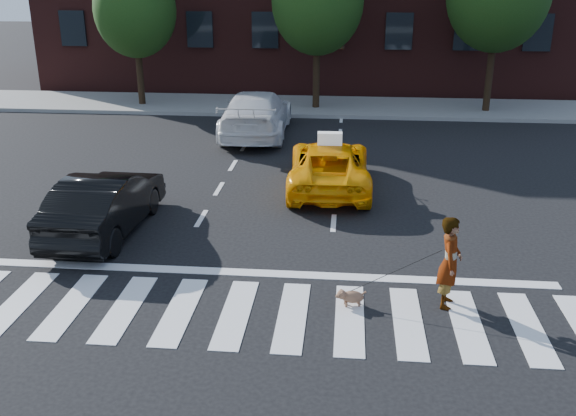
{
  "coord_description": "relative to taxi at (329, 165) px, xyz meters",
  "views": [
    {
      "loc": [
        1.85,
        -9.76,
        5.74
      ],
      "look_at": [
        0.7,
        2.42,
        1.1
      ],
      "focal_mm": 40.0,
      "sensor_mm": 36.0,
      "label": 1
    }
  ],
  "objects": [
    {
      "name": "taxi",
      "position": [
        0.0,
        0.0,
        0.0
      ],
      "size": [
        2.27,
        4.69,
        1.29
      ],
      "primitive_type": "imported",
      "rotation": [
        0.0,
        0.0,
        3.17
      ],
      "color": "#F59D05",
      "rests_on": "ground"
    },
    {
      "name": "crosswalk",
      "position": [
        -1.4,
        -7.0,
        -0.64
      ],
      "size": [
        13.0,
        2.4,
        0.01
      ],
      "primitive_type": "cube",
      "color": "silver",
      "rests_on": "ground"
    },
    {
      "name": "ground",
      "position": [
        -1.4,
        -7.0,
        -0.64
      ],
      "size": [
        120.0,
        120.0,
        0.0
      ],
      "primitive_type": "plane",
      "color": "black",
      "rests_on": "ground"
    },
    {
      "name": "dog",
      "position": [
        0.6,
        -6.53,
        -0.45
      ],
      "size": [
        0.56,
        0.29,
        0.32
      ],
      "rotation": [
        0.0,
        0.0,
        0.2
      ],
      "color": "#9B804F",
      "rests_on": "ground"
    },
    {
      "name": "sidewalk_far",
      "position": [
        -1.4,
        10.5,
        -0.57
      ],
      "size": [
        30.0,
        4.0,
        0.15
      ],
      "primitive_type": "cube",
      "color": "slate",
      "rests_on": "ground"
    },
    {
      "name": "white_suv",
      "position": [
        -2.8,
        5.57,
        0.16
      ],
      "size": [
        2.33,
        5.54,
        1.6
      ],
      "primitive_type": "imported",
      "rotation": [
        0.0,
        0.0,
        3.16
      ],
      "color": "silver",
      "rests_on": "ground"
    },
    {
      "name": "woman",
      "position": [
        2.33,
        -6.33,
        0.21
      ],
      "size": [
        0.52,
        0.69,
        1.7
      ],
      "primitive_type": "imported",
      "rotation": [
        0.0,
        0.0,
        1.37
      ],
      "color": "#999999",
      "rests_on": "ground"
    },
    {
      "name": "taxi_sign",
      "position": [
        0.0,
        -0.2,
        0.8
      ],
      "size": [
        0.66,
        0.3,
        0.32
      ],
      "primitive_type": "cube",
      "rotation": [
        0.0,
        0.0,
        3.17
      ],
      "color": "white",
      "rests_on": "taxi"
    },
    {
      "name": "black_sedan",
      "position": [
        -4.96,
        -3.59,
        0.06
      ],
      "size": [
        1.6,
        4.28,
        1.4
      ],
      "primitive_type": "imported",
      "rotation": [
        0.0,
        0.0,
        3.11
      ],
      "color": "black",
      "rests_on": "ground"
    },
    {
      "name": "stop_line",
      "position": [
        -1.4,
        -5.4,
        -0.64
      ],
      "size": [
        12.0,
        0.3,
        0.01
      ],
      "primitive_type": "cube",
      "color": "silver",
      "rests_on": "ground"
    }
  ]
}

